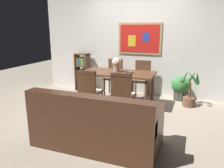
# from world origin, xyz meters

# --- Properties ---
(ground_plane) EXTENTS (12.00, 12.00, 0.00)m
(ground_plane) POSITION_xyz_m (0.00, 0.00, 0.00)
(ground_plane) COLOR tan
(wall_back_with_painting) EXTENTS (5.20, 0.14, 2.60)m
(wall_back_with_painting) POSITION_xyz_m (0.00, 1.48, 1.30)
(wall_back_with_painting) COLOR silver
(wall_back_with_painting) RESTS_ON ground_plane
(dining_table) EXTENTS (1.58, 0.80, 0.75)m
(dining_table) POSITION_xyz_m (-0.14, 0.38, 0.65)
(dining_table) COLOR brown
(dining_table) RESTS_ON ground_plane
(dining_chair_near_right) EXTENTS (0.40, 0.41, 0.91)m
(dining_chair_near_right) POSITION_xyz_m (0.21, -0.36, 0.54)
(dining_chair_near_right) COLOR brown
(dining_chair_near_right) RESTS_ON ground_plane
(dining_chair_far_right) EXTENTS (0.40, 0.41, 0.91)m
(dining_chair_far_right) POSITION_xyz_m (0.23, 1.12, 0.54)
(dining_chair_far_right) COLOR brown
(dining_chair_far_right) RESTS_ON ground_plane
(dining_chair_near_left) EXTENTS (0.40, 0.41, 0.91)m
(dining_chair_near_left) POSITION_xyz_m (-0.47, -0.37, 0.54)
(dining_chair_near_left) COLOR brown
(dining_chair_near_left) RESTS_ON ground_plane
(dining_chair_far_left) EXTENTS (0.40, 0.41, 0.91)m
(dining_chair_far_left) POSITION_xyz_m (-0.49, 1.12, 0.54)
(dining_chair_far_left) COLOR brown
(dining_chair_far_left) RESTS_ON ground_plane
(leather_couch) EXTENTS (1.80, 0.84, 0.84)m
(leather_couch) POSITION_xyz_m (0.14, -1.40, 0.31)
(leather_couch) COLOR #472819
(leather_couch) RESTS_ON ground_plane
(bookshelf) EXTENTS (0.36, 0.28, 1.01)m
(bookshelf) POSITION_xyz_m (-1.45, 1.22, 0.48)
(bookshelf) COLOR brown
(bookshelf) RESTS_ON ground_plane
(potted_ivy) EXTENTS (0.40, 0.40, 0.59)m
(potted_ivy) POSITION_xyz_m (1.12, 1.26, 0.31)
(potted_ivy) COLOR #4C4742
(potted_ivy) RESTS_ON ground_plane
(potted_palm) EXTENTS (0.43, 0.43, 0.82)m
(potted_palm) POSITION_xyz_m (1.36, 0.86, 0.31)
(potted_palm) COLOR brown
(potted_palm) RESTS_ON ground_plane
(flower_vase) EXTENTS (0.20, 0.20, 0.31)m
(flower_vase) POSITION_xyz_m (-0.18, 0.41, 0.93)
(flower_vase) COLOR tan
(flower_vase) RESTS_ON dining_table
(tv_remote) EXTENTS (0.16, 0.09, 0.02)m
(tv_remote) POSITION_xyz_m (0.13, 0.38, 0.76)
(tv_remote) COLOR black
(tv_remote) RESTS_ON dining_table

